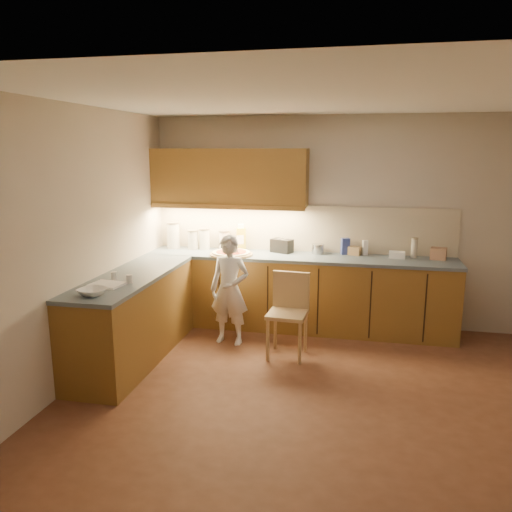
# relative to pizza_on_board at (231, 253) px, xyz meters

# --- Properties ---
(room) EXTENTS (4.54, 4.50, 2.62)m
(room) POSITION_rel_pizza_on_board_xyz_m (1.18, -1.55, 0.73)
(room) COLOR #572F1D
(room) RESTS_ON ground
(l_counter) EXTENTS (3.77, 2.62, 0.92)m
(l_counter) POSITION_rel_pizza_on_board_xyz_m (0.26, -0.30, -0.48)
(l_counter) COLOR brown
(l_counter) RESTS_ON ground
(backsplash) EXTENTS (3.75, 0.02, 0.58)m
(backsplash) POSITION_rel_pizza_on_board_xyz_m (0.81, 0.44, 0.27)
(backsplash) COLOR beige
(backsplash) RESTS_ON l_counter
(upper_cabinets) EXTENTS (1.95, 0.36, 0.73)m
(upper_cabinets) POSITION_rel_pizza_on_board_xyz_m (-0.09, 0.27, 0.90)
(upper_cabinets) COLOR brown
(upper_cabinets) RESTS_ON ground
(pizza_on_board) EXTENTS (0.53, 0.53, 0.21)m
(pizza_on_board) POSITION_rel_pizza_on_board_xyz_m (0.00, 0.00, 0.00)
(pizza_on_board) COLOR tan
(pizza_on_board) RESTS_ON l_counter
(child) EXTENTS (0.49, 0.35, 1.25)m
(child) POSITION_rel_pizza_on_board_xyz_m (0.11, -0.51, -0.32)
(child) COLOR white
(child) RESTS_ON ground
(wooden_chair) EXTENTS (0.43, 0.43, 0.89)m
(wooden_chair) POSITION_rel_pizza_on_board_xyz_m (0.82, -0.69, -0.42)
(wooden_chair) COLOR tan
(wooden_chair) RESTS_ON ground
(mixing_bowl) EXTENTS (0.30, 0.30, 0.06)m
(mixing_bowl) POSITION_rel_pizza_on_board_xyz_m (-0.77, -1.92, 0.01)
(mixing_bowl) COLOR white
(mixing_bowl) RESTS_ON l_counter
(canister_a) EXTENTS (0.17, 0.17, 0.34)m
(canister_a) POSITION_rel_pizza_on_board_xyz_m (-0.86, 0.28, 0.15)
(canister_a) COLOR silver
(canister_a) RESTS_ON l_counter
(canister_b) EXTENTS (0.14, 0.14, 0.25)m
(canister_b) POSITION_rel_pizza_on_board_xyz_m (-0.58, 0.27, 0.10)
(canister_b) COLOR beige
(canister_b) RESTS_ON l_counter
(canister_c) EXTENTS (0.15, 0.15, 0.27)m
(canister_c) POSITION_rel_pizza_on_board_xyz_m (-0.44, 0.30, 0.11)
(canister_c) COLOR white
(canister_c) RESTS_ON l_counter
(canister_d) EXTENTS (0.15, 0.15, 0.25)m
(canister_d) POSITION_rel_pizza_on_board_xyz_m (-0.18, 0.34, 0.10)
(canister_d) COLOR beige
(canister_d) RESTS_ON l_counter
(oil_jug) EXTENTS (0.14, 0.12, 0.34)m
(oil_jug) POSITION_rel_pizza_on_board_xyz_m (0.04, 0.33, 0.13)
(oil_jug) COLOR gold
(oil_jug) RESTS_ON l_counter
(toaster) EXTENTS (0.30, 0.24, 0.17)m
(toaster) POSITION_rel_pizza_on_board_xyz_m (0.58, 0.30, 0.06)
(toaster) COLOR black
(toaster) RESTS_ON l_counter
(steel_pot) EXTENTS (0.16, 0.16, 0.12)m
(steel_pot) POSITION_rel_pizza_on_board_xyz_m (1.03, 0.31, 0.04)
(steel_pot) COLOR #ADADB2
(steel_pot) RESTS_ON l_counter
(blue_box) EXTENTS (0.12, 0.10, 0.20)m
(blue_box) POSITION_rel_pizza_on_board_xyz_m (1.36, 0.35, 0.08)
(blue_box) COLOR #303F92
(blue_box) RESTS_ON l_counter
(card_box_a) EXTENTS (0.17, 0.14, 0.10)m
(card_box_a) POSITION_rel_pizza_on_board_xyz_m (1.48, 0.33, 0.03)
(card_box_a) COLOR #967850
(card_box_a) RESTS_ON l_counter
(white_bottle) EXTENTS (0.07, 0.07, 0.18)m
(white_bottle) POSITION_rel_pizza_on_board_xyz_m (1.60, 0.36, 0.07)
(white_bottle) COLOR white
(white_bottle) RESTS_ON l_counter
(flat_pack) EXTENTS (0.20, 0.15, 0.07)m
(flat_pack) POSITION_rel_pizza_on_board_xyz_m (1.97, 0.26, 0.01)
(flat_pack) COLOR white
(flat_pack) RESTS_ON l_counter
(tall_jar) EXTENTS (0.08, 0.08, 0.24)m
(tall_jar) POSITION_rel_pizza_on_board_xyz_m (2.17, 0.30, 0.10)
(tall_jar) COLOR beige
(tall_jar) RESTS_ON l_counter
(card_box_b) EXTENTS (0.20, 0.17, 0.14)m
(card_box_b) POSITION_rel_pizza_on_board_xyz_m (2.44, 0.28, 0.05)
(card_box_b) COLOR #A67759
(card_box_b) RESTS_ON l_counter
(dough_cloth) EXTENTS (0.33, 0.27, 0.02)m
(dough_cloth) POSITION_rel_pizza_on_board_xyz_m (-0.80, -1.60, -0.01)
(dough_cloth) COLOR white
(dough_cloth) RESTS_ON l_counter
(spice_jar_a) EXTENTS (0.07, 0.07, 0.08)m
(spice_jar_a) POSITION_rel_pizza_on_board_xyz_m (-0.84, -1.38, 0.02)
(spice_jar_a) COLOR silver
(spice_jar_a) RESTS_ON l_counter
(spice_jar_b) EXTENTS (0.08, 0.08, 0.08)m
(spice_jar_b) POSITION_rel_pizza_on_board_xyz_m (-0.64, -1.46, 0.02)
(spice_jar_b) COLOR silver
(spice_jar_b) RESTS_ON l_counter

